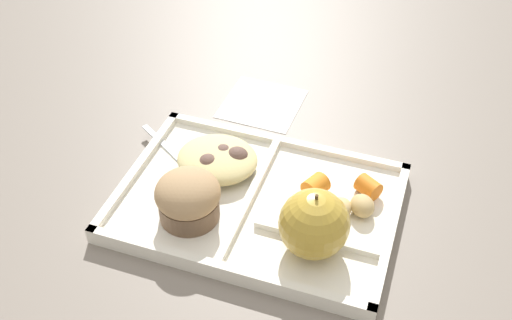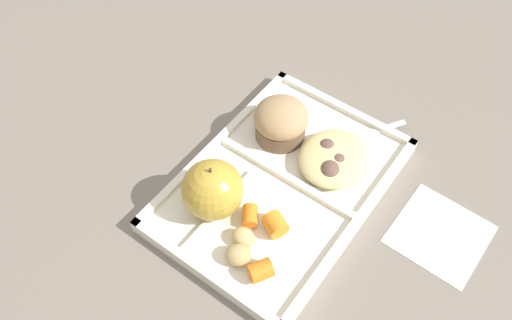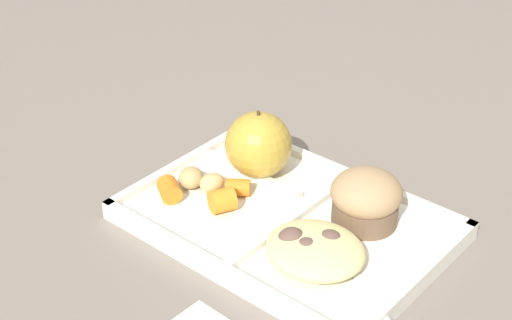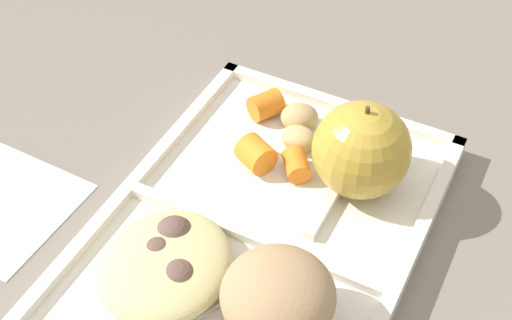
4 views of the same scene
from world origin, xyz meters
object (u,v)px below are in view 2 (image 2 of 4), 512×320
object	(u,v)px
lunch_tray	(281,185)
bran_muffin	(281,121)
plastic_fork	(344,141)
green_apple	(213,190)

from	to	relation	value
lunch_tray	bran_muffin	xyz separation A→B (m)	(0.07, 0.05, 0.03)
bran_muffin	plastic_fork	size ratio (longest dim) A/B	0.52
green_apple	plastic_fork	distance (m)	0.21
lunch_tray	green_apple	size ratio (longest dim) A/B	4.02
lunch_tray	green_apple	bearing A→B (deg)	148.96
green_apple	plastic_fork	xyz separation A→B (m)	(0.19, -0.08, -0.04)
green_apple	plastic_fork	bearing A→B (deg)	-22.57
green_apple	bran_muffin	bearing A→B (deg)	-0.00
green_apple	plastic_fork	world-z (taller)	green_apple
lunch_tray	green_apple	xyz separation A→B (m)	(-0.08, 0.05, 0.04)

